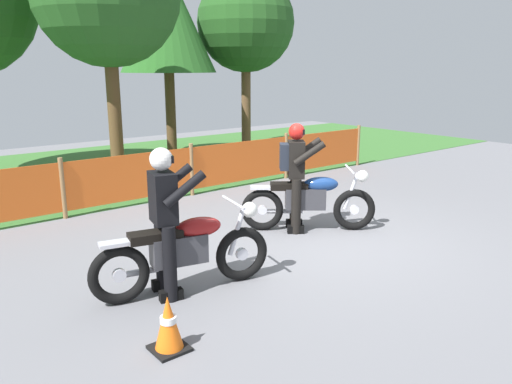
{
  "coord_description": "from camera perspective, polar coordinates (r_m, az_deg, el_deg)",
  "views": [
    {
      "loc": [
        -5.16,
        -5.05,
        2.52
      ],
      "look_at": [
        -1.09,
        -0.01,
        0.9
      ],
      "focal_mm": 35.26,
      "sensor_mm": 36.0,
      "label": 1
    }
  ],
  "objects": [
    {
      "name": "motorcycle_lead",
      "position": [
        7.92,
        6.08,
        -0.94
      ],
      "size": [
        1.73,
        1.4,
        1.0
      ],
      "rotation": [
        0.0,
        0.0,
        -0.67
      ],
      "color": "black",
      "rests_on": "ground"
    },
    {
      "name": "rider_lead",
      "position": [
        7.78,
        4.49,
        2.37
      ],
      "size": [
        0.78,
        0.74,
        1.69
      ],
      "rotation": [
        0.0,
        0.0,
        -0.67
      ],
      "color": "black",
      "rests_on": "ground"
    },
    {
      "name": "barrier_fence",
      "position": [
        10.1,
        -7.33,
        2.63
      ],
      "size": [
        10.23,
        0.08,
        1.05
      ],
      "color": "olive",
      "rests_on": "ground"
    },
    {
      "name": "rider_trailing",
      "position": [
        5.6,
        -10.26,
        -2.82
      ],
      "size": [
        0.65,
        0.63,
        1.69
      ],
      "rotation": [
        0.0,
        0.0,
        -0.23
      ],
      "color": "black",
      "rests_on": "ground"
    },
    {
      "name": "tree_rightmost",
      "position": [
        15.46,
        -1.18,
        18.58
      ],
      "size": [
        2.84,
        2.84,
        5.19
      ],
      "color": "brown",
      "rests_on": "ground"
    },
    {
      "name": "ground",
      "position": [
        7.65,
        6.38,
        -5.36
      ],
      "size": [
        24.0,
        24.0,
        0.02
      ],
      "primitive_type": "cube",
      "color": "slate"
    },
    {
      "name": "grass_verge",
      "position": [
        13.41,
        -15.53,
        2.72
      ],
      "size": [
        24.0,
        7.33,
        0.01
      ],
      "primitive_type": "cube",
      "color": "#386B2D",
      "rests_on": "ground"
    },
    {
      "name": "traffic_cone",
      "position": [
        4.76,
        -9.91,
        -14.54
      ],
      "size": [
        0.32,
        0.32,
        0.53
      ],
      "color": "black",
      "rests_on": "ground"
    },
    {
      "name": "motorcycle_trailing",
      "position": [
        5.8,
        -8.11,
        -6.65
      ],
      "size": [
        2.09,
        0.77,
        1.0
      ],
      "rotation": [
        0.0,
        0.0,
        -0.23
      ],
      "color": "black",
      "rests_on": "ground"
    },
    {
      "name": "tree_near_right",
      "position": [
        14.53,
        -10.08,
        18.84
      ],
      "size": [
        2.61,
        2.61,
        5.26
      ],
      "color": "brown",
      "rests_on": "ground"
    }
  ]
}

